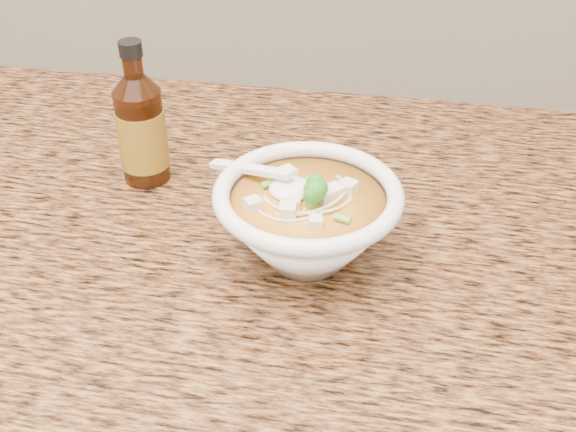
# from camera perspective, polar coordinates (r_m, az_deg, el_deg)

# --- Properties ---
(counter_slab) EXTENTS (4.00, 0.68, 0.04)m
(counter_slab) POSITION_cam_1_polar(r_m,az_deg,el_deg) (0.88, -13.82, 0.80)
(counter_slab) COLOR brown
(counter_slab) RESTS_ON cabinet
(soup_bowl) EXTENTS (0.21, 0.19, 0.11)m
(soup_bowl) POSITION_cam_1_polar(r_m,az_deg,el_deg) (0.73, 1.52, -0.42)
(soup_bowl) COLOR white
(soup_bowl) RESTS_ON counter_slab
(hot_sauce_bottle) EXTENTS (0.07, 0.07, 0.17)m
(hot_sauce_bottle) POSITION_cam_1_polar(r_m,az_deg,el_deg) (0.86, -11.51, 6.69)
(hot_sauce_bottle) COLOR #3D1A08
(hot_sauce_bottle) RESTS_ON counter_slab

